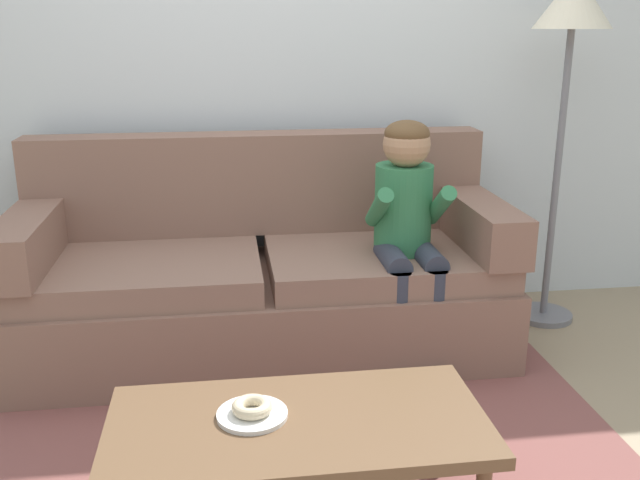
{
  "coord_description": "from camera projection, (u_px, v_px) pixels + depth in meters",
  "views": [
    {
      "loc": [
        -0.25,
        -2.29,
        1.5
      ],
      "look_at": [
        0.13,
        0.45,
        0.65
      ],
      "focal_mm": 39.55,
      "sensor_mm": 36.0,
      "label": 1
    }
  ],
  "objects": [
    {
      "name": "plate",
      "position": [
        252.0,
        414.0,
        2.07
      ],
      "size": [
        0.21,
        0.21,
        0.01
      ],
      "primitive_type": "cylinder",
      "color": "white",
      "rests_on": "coffee_table"
    },
    {
      "name": "wall_back",
      "position": [
        269.0,
        45.0,
        3.56
      ],
      "size": [
        8.0,
        0.1,
        2.8
      ],
      "primitive_type": "cube",
      "color": "silver",
      "rests_on": "ground"
    },
    {
      "name": "donut",
      "position": [
        252.0,
        407.0,
        2.06
      ],
      "size": [
        0.14,
        0.14,
        0.04
      ],
      "primitive_type": "torus",
      "rotation": [
        0.0,
        0.0,
        1.74
      ],
      "color": "beige",
      "rests_on": "plate"
    },
    {
      "name": "floor_lamp",
      "position": [
        571.0,
        33.0,
        3.33
      ],
      "size": [
        0.37,
        0.37,
        1.74
      ],
      "color": "slate",
      "rests_on": "ground"
    },
    {
      "name": "couch",
      "position": [
        263.0,
        277.0,
        3.34
      ],
      "size": [
        2.23,
        0.9,
        0.99
      ],
      "color": "#846051",
      "rests_on": "ground"
    },
    {
      "name": "coffee_table",
      "position": [
        298.0,
        431.0,
        2.07
      ],
      "size": [
        1.11,
        0.54,
        0.39
      ],
      "color": "brown",
      "rests_on": "ground"
    },
    {
      "name": "person_child",
      "position": [
        407.0,
        219.0,
        3.13
      ],
      "size": [
        0.34,
        0.58,
        1.1
      ],
      "color": "#337A4C",
      "rests_on": "ground"
    },
    {
      "name": "ground",
      "position": [
        302.0,
        442.0,
        2.64
      ],
      "size": [
        10.0,
        10.0,
        0.0
      ],
      "primitive_type": "plane",
      "color": "#9E896B"
    }
  ]
}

